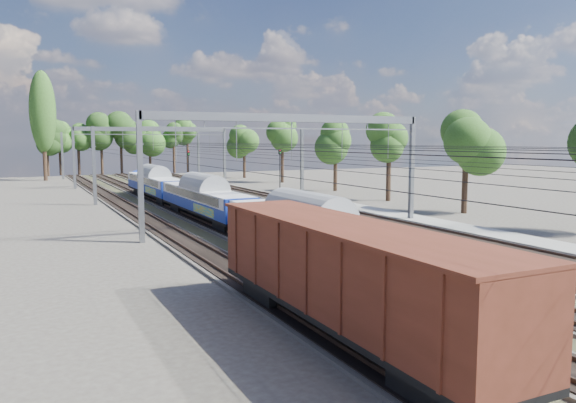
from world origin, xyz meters
name	(u,v)px	position (x,y,z in m)	size (l,w,h in m)	color
track_bed	(226,209)	(0.00, 45.00, 0.10)	(21.00, 130.00, 0.34)	#47423A
platform	(505,237)	(12.00, 20.00, 0.15)	(3.00, 70.00, 0.30)	gray
catenary	(206,146)	(0.33, 52.69, 6.40)	(25.65, 130.00, 9.00)	slate
tree_belt	(163,135)	(5.60, 94.73, 7.96)	(39.73, 100.40, 12.04)	black
poplar	(43,112)	(-14.50, 98.00, 11.89)	(4.40, 4.40, 19.04)	black
emu_train	(205,194)	(-4.50, 37.82, 2.37)	(2.75, 58.23, 4.02)	black
freight_boxcar	(345,273)	(-9.00, 7.60, 2.44)	(3.21, 15.50, 4.00)	black
worker	(143,178)	(-0.28, 84.83, 0.79)	(0.57, 0.38, 1.57)	black
signal_near	(189,166)	(1.79, 64.94, 3.58)	(0.39, 0.35, 5.66)	black
signal_far	(280,165)	(12.58, 59.03, 3.71)	(0.37, 0.33, 5.87)	black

